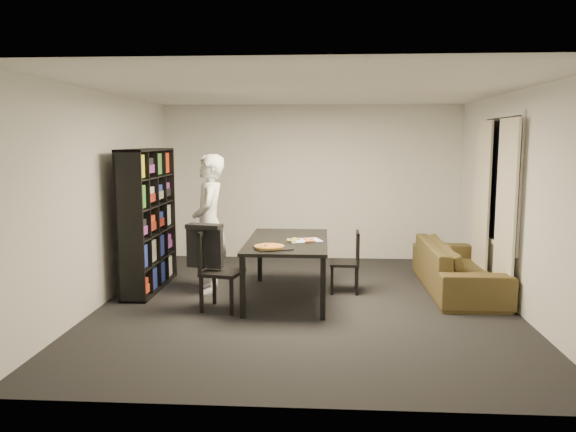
# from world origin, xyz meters

# --- Properties ---
(room) EXTENTS (5.01, 5.51, 2.61)m
(room) POSITION_xyz_m (0.00, 0.00, 1.30)
(room) COLOR black
(room) RESTS_ON ground
(window_pane) EXTENTS (0.02, 1.40, 1.60)m
(window_pane) POSITION_xyz_m (2.48, 0.60, 1.50)
(window_pane) COLOR black
(window_pane) RESTS_ON room
(window_frame) EXTENTS (0.03, 1.52, 1.72)m
(window_frame) POSITION_xyz_m (2.48, 0.60, 1.50)
(window_frame) COLOR white
(window_frame) RESTS_ON room
(curtain_left) EXTENTS (0.03, 0.70, 2.25)m
(curtain_left) POSITION_xyz_m (2.40, 0.08, 1.15)
(curtain_left) COLOR beige
(curtain_left) RESTS_ON room
(curtain_right) EXTENTS (0.03, 0.70, 2.25)m
(curtain_right) POSITION_xyz_m (2.40, 1.12, 1.15)
(curtain_right) COLOR beige
(curtain_right) RESTS_ON room
(bookshelf) EXTENTS (0.35, 1.50, 1.90)m
(bookshelf) POSITION_xyz_m (-2.16, 0.60, 0.95)
(bookshelf) COLOR black
(bookshelf) RESTS_ON room
(dining_table) EXTENTS (1.01, 1.82, 0.76)m
(dining_table) POSITION_xyz_m (-0.24, 0.24, 0.69)
(dining_table) COLOR black
(dining_table) RESTS_ON room
(chair_left) EXTENTS (0.53, 0.53, 0.95)m
(chair_left) POSITION_xyz_m (-1.07, -0.29, 0.54)
(chair_left) COLOR black
(chair_left) RESTS_ON room
(chair_right) EXTENTS (0.39, 0.39, 0.82)m
(chair_right) POSITION_xyz_m (0.57, 0.58, 0.47)
(chair_right) COLOR black
(chair_right) RESTS_ON room
(draped_jacket) EXTENTS (0.45, 0.27, 0.53)m
(draped_jacket) POSITION_xyz_m (-1.20, -0.27, 0.79)
(draped_jacket) COLOR black
(draped_jacket) RESTS_ON chair_left
(person) EXTENTS (0.53, 0.73, 1.83)m
(person) POSITION_xyz_m (-1.30, 0.50, 0.92)
(person) COLOR white
(person) RESTS_ON room
(baking_tray) EXTENTS (0.49, 0.45, 0.01)m
(baking_tray) POSITION_xyz_m (-0.37, -0.35, 0.76)
(baking_tray) COLOR black
(baking_tray) RESTS_ON dining_table
(pepperoni_pizza) EXTENTS (0.35, 0.35, 0.03)m
(pepperoni_pizza) POSITION_xyz_m (-0.42, -0.36, 0.78)
(pepperoni_pizza) COLOR olive
(pepperoni_pizza) RESTS_ON dining_table
(kitchen_towel) EXTENTS (0.48, 0.41, 0.01)m
(kitchen_towel) POSITION_xyz_m (-0.02, 0.20, 0.76)
(kitchen_towel) COLOR silver
(kitchen_towel) RESTS_ON dining_table
(pizza_slices) EXTENTS (0.41, 0.35, 0.01)m
(pizza_slices) POSITION_xyz_m (-0.07, 0.17, 0.77)
(pizza_slices) COLOR gold
(pizza_slices) RESTS_ON dining_table
(sofa) EXTENTS (0.86, 2.20, 0.64)m
(sofa) POSITION_xyz_m (2.02, 0.76, 0.32)
(sofa) COLOR #47391C
(sofa) RESTS_ON room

